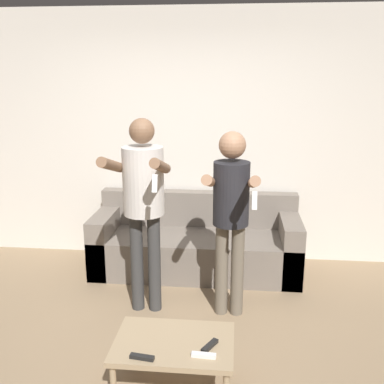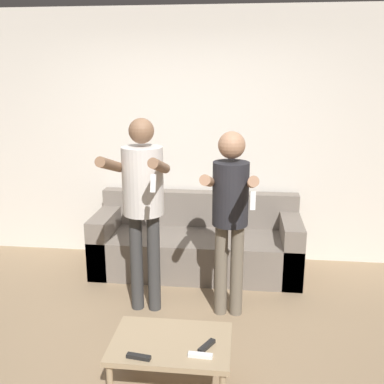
# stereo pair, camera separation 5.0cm
# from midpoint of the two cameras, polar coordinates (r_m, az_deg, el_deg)

# --- Properties ---
(ground_plane) EXTENTS (14.00, 14.00, 0.00)m
(ground_plane) POSITION_cam_midpoint_polar(r_m,az_deg,el_deg) (3.55, -3.88, -20.23)
(ground_plane) COLOR #937A5B
(wall_back) EXTENTS (6.40, 0.06, 2.70)m
(wall_back) POSITION_cam_midpoint_polar(r_m,az_deg,el_deg) (4.91, -0.01, 6.88)
(wall_back) COLOR silver
(wall_back) RESTS_ON ground_plane
(couch) EXTENTS (2.13, 0.78, 0.79)m
(couch) POSITION_cam_midpoint_polar(r_m,az_deg,el_deg) (4.77, 0.92, -6.75)
(couch) COLOR slate
(couch) RESTS_ON ground_plane
(person_standing_left) EXTENTS (0.46, 0.71, 1.69)m
(person_standing_left) POSITION_cam_midpoint_polar(r_m,az_deg,el_deg) (3.75, -5.90, -0.17)
(person_standing_left) COLOR #383838
(person_standing_left) RESTS_ON ground_plane
(person_standing_right) EXTENTS (0.42, 0.69, 1.59)m
(person_standing_right) POSITION_cam_midpoint_polar(r_m,az_deg,el_deg) (3.68, 5.27, -1.75)
(person_standing_right) COLOR #6B6051
(person_standing_right) RESTS_ON ground_plane
(coffee_table) EXTENTS (0.77, 0.53, 0.38)m
(coffee_table) POSITION_cam_midpoint_polar(r_m,az_deg,el_deg) (3.06, -2.18, -19.05)
(coffee_table) COLOR tan
(coffee_table) RESTS_ON ground_plane
(remote_near) EXTENTS (0.15, 0.06, 0.02)m
(remote_near) POSITION_cam_midpoint_polar(r_m,az_deg,el_deg) (2.89, -6.26, -20.08)
(remote_near) COLOR black
(remote_near) RESTS_ON coffee_table
(remote_mid) EXTENTS (0.15, 0.04, 0.02)m
(remote_mid) POSITION_cam_midpoint_polar(r_m,az_deg,el_deg) (2.89, 1.60, -20.02)
(remote_mid) COLOR white
(remote_mid) RESTS_ON coffee_table
(remote_far) EXTENTS (0.10, 0.15, 0.02)m
(remote_far) POSITION_cam_midpoint_polar(r_m,az_deg,el_deg) (2.97, 2.40, -18.93)
(remote_far) COLOR black
(remote_far) RESTS_ON coffee_table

